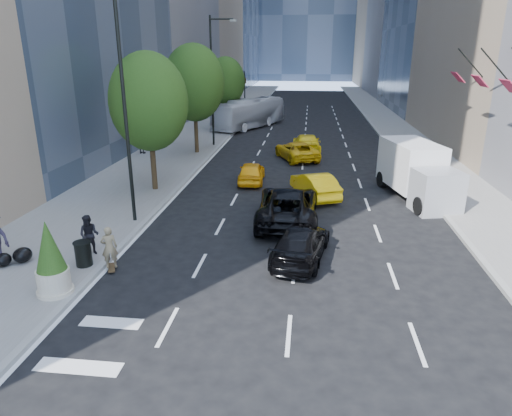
# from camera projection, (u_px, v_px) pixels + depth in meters

# --- Properties ---
(ground) EXTENTS (160.00, 160.00, 0.00)m
(ground) POSITION_uv_depth(u_px,v_px,m) (267.00, 269.00, 16.67)
(ground) COLOR black
(ground) RESTS_ON ground
(sidewalk_left) EXTENTS (6.00, 120.00, 0.15)m
(sidewalk_left) POSITION_uv_depth(u_px,v_px,m) (206.00, 130.00, 45.80)
(sidewalk_left) COLOR slate
(sidewalk_left) RESTS_ON ground
(sidewalk_right) EXTENTS (4.00, 120.00, 0.15)m
(sidewalk_right) POSITION_uv_depth(u_px,v_px,m) (400.00, 133.00, 43.72)
(sidewalk_right) COLOR slate
(sidewalk_right) RESTS_ON ground
(lamp_near) EXTENTS (2.13, 0.22, 10.00)m
(lamp_near) POSITION_uv_depth(u_px,v_px,m) (127.00, 94.00, 19.22)
(lamp_near) COLOR black
(lamp_near) RESTS_ON sidewalk_left
(lamp_far) EXTENTS (2.13, 0.22, 10.00)m
(lamp_far) POSITION_uv_depth(u_px,v_px,m) (214.00, 74.00, 36.12)
(lamp_far) COLOR black
(lamp_far) RESTS_ON sidewalk_left
(tree_near) EXTENTS (4.20, 4.20, 7.46)m
(tree_near) POSITION_uv_depth(u_px,v_px,m) (149.00, 102.00, 24.28)
(tree_near) COLOR #332713
(tree_near) RESTS_ON sidewalk_left
(tree_mid) EXTENTS (4.50, 4.50, 7.99)m
(tree_mid) POSITION_uv_depth(u_px,v_px,m) (194.00, 83.00, 33.56)
(tree_mid) COLOR #332713
(tree_mid) RESTS_ON sidewalk_left
(tree_far) EXTENTS (3.90, 3.90, 6.92)m
(tree_far) POSITION_uv_depth(u_px,v_px,m) (226.00, 82.00, 45.99)
(tree_far) COLOR #332713
(tree_far) RESTS_ON sidewalk_left
(traffic_signal) EXTENTS (2.48, 0.53, 5.20)m
(traffic_signal) POSITION_uv_depth(u_px,v_px,m) (245.00, 81.00, 53.55)
(traffic_signal) COLOR black
(traffic_signal) RESTS_ON sidewalk_left
(facade_flags) EXTENTS (1.85, 13.30, 2.05)m
(facade_flags) POSITION_uv_depth(u_px,v_px,m) (497.00, 80.00, 22.88)
(facade_flags) COLOR black
(facade_flags) RESTS_ON ground
(skateboarder) EXTENTS (0.68, 0.57, 1.57)m
(skateboarder) POSITION_uv_depth(u_px,v_px,m) (110.00, 250.00, 16.34)
(skateboarder) COLOR #827251
(skateboarder) RESTS_ON ground
(black_sedan_lincoln) EXTENTS (2.72, 5.81, 1.61)m
(black_sedan_lincoln) POSITION_uv_depth(u_px,v_px,m) (288.00, 205.00, 21.04)
(black_sedan_lincoln) COLOR black
(black_sedan_lincoln) RESTS_ON ground
(black_sedan_mercedes) EXTENTS (2.48, 4.61, 1.27)m
(black_sedan_mercedes) POSITION_uv_depth(u_px,v_px,m) (301.00, 244.00, 17.27)
(black_sedan_mercedes) COLOR black
(black_sedan_mercedes) RESTS_ON ground
(taxi_a) EXTENTS (1.63, 3.74, 1.26)m
(taxi_a) POSITION_uv_depth(u_px,v_px,m) (252.00, 172.00, 27.48)
(taxi_a) COLOR #FFAE0D
(taxi_a) RESTS_ON ground
(taxi_b) EXTENTS (2.88, 4.31, 1.34)m
(taxi_b) POSITION_uv_depth(u_px,v_px,m) (315.00, 185.00, 24.70)
(taxi_b) COLOR yellow
(taxi_b) RESTS_ON ground
(taxi_c) EXTENTS (3.78, 5.20, 1.31)m
(taxi_c) POSITION_uv_depth(u_px,v_px,m) (297.00, 151.00, 33.29)
(taxi_c) COLOR #DAA60B
(taxi_c) RESTS_ON ground
(taxi_d) EXTENTS (2.33, 5.09, 1.44)m
(taxi_d) POSITION_uv_depth(u_px,v_px,m) (307.00, 143.00, 35.55)
(taxi_d) COLOR yellow
(taxi_d) RESTS_ON ground
(city_bus) EXTENTS (6.58, 10.63, 2.94)m
(city_bus) POSITION_uv_depth(u_px,v_px,m) (250.00, 113.00, 46.87)
(city_bus) COLOR silver
(city_bus) RESTS_ON ground
(box_truck) EXTENTS (3.52, 6.41, 2.91)m
(box_truck) POSITION_uv_depth(u_px,v_px,m) (417.00, 171.00, 24.25)
(box_truck) COLOR silver
(box_truck) RESTS_ON ground
(pedestrian_a) EXTENTS (0.81, 0.66, 1.57)m
(pedestrian_a) POSITION_uv_depth(u_px,v_px,m) (89.00, 235.00, 17.31)
(pedestrian_a) COLOR black
(pedestrian_a) RESTS_ON sidewalk_left
(pedestrian_b) EXTENTS (1.07, 0.56, 1.73)m
(pedestrian_b) POSITION_uv_depth(u_px,v_px,m) (142.00, 142.00, 34.46)
(pedestrian_b) COLOR black
(pedestrian_b) RESTS_ON sidewalk_left
(trash_can) EXTENTS (0.58, 0.58, 0.87)m
(trash_can) POSITION_uv_depth(u_px,v_px,m) (83.00, 254.00, 16.49)
(trash_can) COLOR black
(trash_can) RESTS_ON sidewalk_left
(planter_shrub) EXTENTS (1.03, 1.03, 2.47)m
(planter_shrub) POSITION_uv_depth(u_px,v_px,m) (51.00, 259.00, 14.36)
(planter_shrub) COLOR beige
(planter_shrub) RESTS_ON sidewalk_left
(garbage_bags) EXTENTS (1.13, 1.08, 0.56)m
(garbage_bags) POSITION_uv_depth(u_px,v_px,m) (15.00, 257.00, 16.68)
(garbage_bags) COLOR black
(garbage_bags) RESTS_ON sidewalk_left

